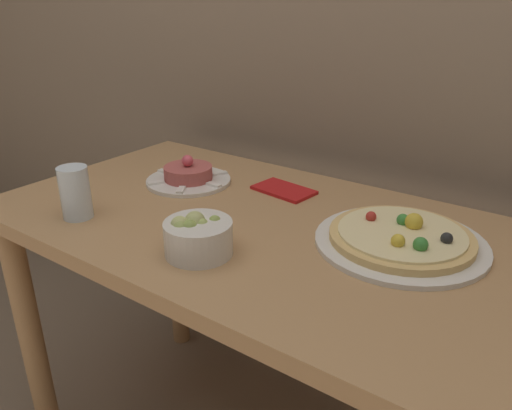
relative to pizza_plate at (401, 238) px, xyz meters
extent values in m
cube|color=#AD7F51|center=(-0.28, -0.07, -0.03)|extent=(1.22, 0.66, 0.03)
cylinder|color=#AD7F51|center=(-0.83, -0.34, -0.40)|extent=(0.06, 0.06, 0.70)
cylinder|color=#AD7F51|center=(-0.83, 0.21, -0.40)|extent=(0.06, 0.06, 0.70)
cylinder|color=silver|center=(0.00, 0.00, -0.01)|extent=(0.33, 0.33, 0.01)
cylinder|color=#DBB26B|center=(0.00, 0.00, 0.00)|extent=(0.28, 0.28, 0.01)
cylinder|color=beige|center=(0.00, 0.00, 0.01)|extent=(0.24, 0.24, 0.01)
sphere|color=#387F33|center=(-0.01, 0.04, 0.02)|extent=(0.02, 0.02, 0.02)
sphere|color=#387F33|center=(0.05, -0.05, 0.02)|extent=(0.03, 0.03, 0.03)
sphere|color=gold|center=(0.01, 0.03, 0.03)|extent=(0.03, 0.03, 0.03)
sphere|color=black|center=(0.08, 0.01, 0.02)|extent=(0.02, 0.02, 0.02)
sphere|color=#B22D23|center=(-0.07, 0.02, 0.02)|extent=(0.02, 0.02, 0.02)
sphere|color=gold|center=(0.01, -0.06, 0.02)|extent=(0.03, 0.03, 0.03)
cylinder|color=silver|center=(-0.57, 0.02, -0.01)|extent=(0.22, 0.22, 0.01)
cylinder|color=#B2514C|center=(-0.57, 0.02, 0.01)|extent=(0.12, 0.12, 0.03)
sphere|color=#DB4C5B|center=(-0.57, 0.02, 0.04)|extent=(0.03, 0.03, 0.03)
cube|color=white|center=(-0.48, 0.02, 0.00)|extent=(0.04, 0.02, 0.01)
cube|color=white|center=(-0.53, 0.09, 0.00)|extent=(0.03, 0.04, 0.01)
cube|color=white|center=(-0.61, 0.09, 0.00)|extent=(0.03, 0.04, 0.01)
cube|color=white|center=(-0.65, 0.02, 0.00)|extent=(0.04, 0.02, 0.01)
cube|color=white|center=(-0.61, -0.06, 0.00)|extent=(0.03, 0.04, 0.01)
cube|color=white|center=(-0.53, -0.06, 0.00)|extent=(0.03, 0.04, 0.01)
cylinder|color=silver|center=(-0.30, -0.25, 0.02)|extent=(0.13, 0.13, 0.06)
sphere|color=#B7BC70|center=(-0.31, -0.25, 0.05)|extent=(0.04, 0.04, 0.04)
sphere|color=#A3B25B|center=(-0.29, -0.25, 0.04)|extent=(0.02, 0.02, 0.02)
sphere|color=#B7BC70|center=(-0.32, -0.27, 0.05)|extent=(0.03, 0.03, 0.03)
sphere|color=#A3B25B|center=(-0.32, -0.28, 0.04)|extent=(0.03, 0.03, 0.03)
sphere|color=#8EA34C|center=(-0.29, -0.22, 0.04)|extent=(0.02, 0.02, 0.02)
sphere|color=#8EA34C|center=(-0.30, -0.27, 0.04)|extent=(0.03, 0.03, 0.03)
cylinder|color=silver|center=(-0.62, -0.28, 0.04)|extent=(0.06, 0.06, 0.11)
cube|color=red|center=(-0.34, 0.11, -0.01)|extent=(0.16, 0.11, 0.01)
camera|label=1|loc=(0.27, -0.86, 0.44)|focal=35.00mm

